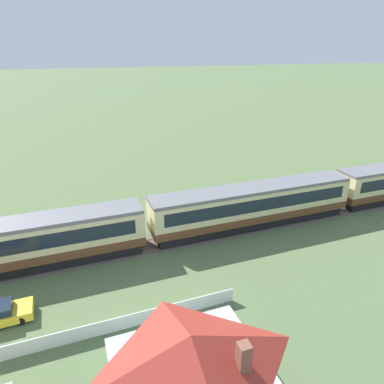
# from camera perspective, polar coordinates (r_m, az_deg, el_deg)

# --- Properties ---
(passenger_train) EXTENTS (108.32, 3.14, 4.23)m
(passenger_train) POSITION_cam_1_polar(r_m,az_deg,el_deg) (34.75, 10.53, -1.94)
(passenger_train) COLOR brown
(passenger_train) RESTS_ON ground_plane
(railway_track) EXTENTS (146.96, 3.60, 0.04)m
(railway_track) POSITION_cam_1_polar(r_m,az_deg,el_deg) (34.45, 5.77, -6.24)
(railway_track) COLOR #665B51
(railway_track) RESTS_ON ground_plane
(cottage_red_roof_3) EXTENTS (7.72, 6.94, 4.97)m
(cottage_red_roof_3) POSITION_cam_1_polar(r_m,az_deg,el_deg) (18.26, -0.17, -28.03)
(cottage_red_roof_3) COLOR silver
(cottage_red_roof_3) RESTS_ON ground_plane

